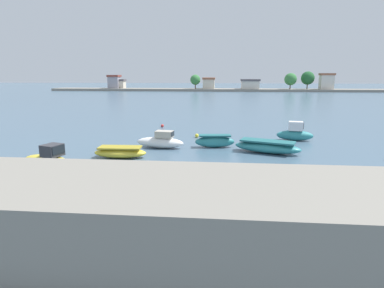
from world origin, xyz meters
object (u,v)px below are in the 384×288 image
(moored_boat_2, at_px, (161,141))
(moored_boat_5, at_px, (295,133))
(mooring_buoy_2, at_px, (197,136))
(moored_boat_0, at_px, (48,159))
(moored_boat_4, at_px, (267,147))
(mooring_buoy_3, at_px, (162,126))
(moored_boat_1, at_px, (120,152))
(moored_boat_3, at_px, (215,141))

(moored_boat_2, bearing_deg, moored_boat_5, 27.88)
(moored_boat_2, height_order, mooring_buoy_2, moored_boat_2)
(moored_boat_0, bearing_deg, moored_boat_4, 37.59)
(mooring_buoy_3, bearing_deg, moored_boat_1, -92.51)
(moored_boat_0, height_order, moored_boat_2, moored_boat_0)
(moored_boat_3, xyz_separation_m, mooring_buoy_2, (-1.88, 4.15, -0.34))
(moored_boat_3, bearing_deg, moored_boat_5, 19.81)
(moored_boat_2, bearing_deg, moored_boat_3, 16.68)
(moored_boat_3, relative_size, moored_boat_4, 0.63)
(moored_boat_0, bearing_deg, mooring_buoy_3, 92.40)
(moored_boat_0, bearing_deg, moored_boat_5, 47.56)
(mooring_buoy_3, bearing_deg, moored_boat_0, -105.17)
(moored_boat_0, bearing_deg, moored_boat_3, 50.46)
(moored_boat_2, distance_m, moored_boat_4, 8.92)
(moored_boat_4, xyz_separation_m, mooring_buoy_3, (-10.71, 11.61, -0.31))
(moored_boat_2, relative_size, mooring_buoy_2, 11.24)
(mooring_buoy_3, bearing_deg, moored_boat_4, -47.31)
(mooring_buoy_2, bearing_deg, moored_boat_5, -3.42)
(moored_boat_5, relative_size, mooring_buoy_3, 9.78)
(moored_boat_3, bearing_deg, moored_boat_1, -155.29)
(moored_boat_2, xyz_separation_m, moored_boat_3, (4.62, 0.65, -0.04))
(moored_boat_1, distance_m, mooring_buoy_2, 9.78)
(moored_boat_0, distance_m, mooring_buoy_2, 14.64)
(moored_boat_4, xyz_separation_m, moored_boat_5, (3.31, 5.18, 0.19))
(moored_boat_0, height_order, moored_boat_1, moored_boat_0)
(mooring_buoy_3, bearing_deg, moored_boat_5, -24.65)
(moored_boat_1, bearing_deg, mooring_buoy_2, 55.80)
(moored_boat_0, height_order, mooring_buoy_3, moored_boat_0)
(moored_boat_1, distance_m, moored_boat_3, 8.20)
(moored_boat_5, xyz_separation_m, mooring_buoy_3, (-14.02, 6.43, -0.50))
(moored_boat_0, xyz_separation_m, moored_boat_5, (18.68, 10.78, 0.10))
(moored_boat_0, relative_size, mooring_buoy_2, 10.68)
(moored_boat_0, xyz_separation_m, mooring_buoy_3, (4.67, 17.22, -0.40))
(moored_boat_3, distance_m, moored_boat_5, 8.36)
(moored_boat_3, bearing_deg, mooring_buoy_2, 108.80)
(moored_boat_1, height_order, moored_boat_5, moored_boat_5)
(moored_boat_1, xyz_separation_m, moored_boat_3, (7.08, 4.14, 0.12))
(moored_boat_0, xyz_separation_m, moored_boat_3, (11.13, 7.20, -0.05))
(moored_boat_3, height_order, mooring_buoy_2, moored_boat_3)
(moored_boat_3, bearing_deg, moored_boat_0, -152.68)
(moored_boat_3, relative_size, moored_boat_5, 0.99)
(moored_boat_5, bearing_deg, moored_boat_3, -146.43)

